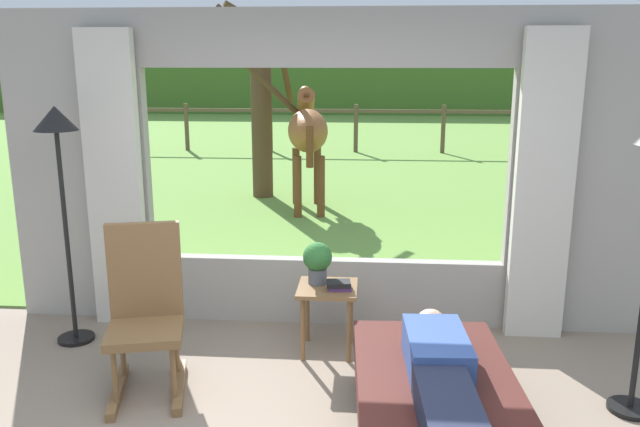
{
  "coord_description": "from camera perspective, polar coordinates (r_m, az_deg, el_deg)",
  "views": [
    {
      "loc": [
        0.37,
        -2.83,
        2.18
      ],
      "look_at": [
        0.0,
        1.8,
        1.05
      ],
      "focal_mm": 36.18,
      "sensor_mm": 36.0,
      "label": 1
    }
  ],
  "objects": [
    {
      "name": "recliner_sofa",
      "position": [
        3.86,
        10.28,
        -17.08
      ],
      "size": [
        0.99,
        1.75,
        0.42
      ],
      "rotation": [
        0.0,
        0.0,
        0.05
      ],
      "color": "black",
      "rests_on": "ground_plane"
    },
    {
      "name": "side_table",
      "position": [
        4.85,
        0.67,
        -7.52
      ],
      "size": [
        0.44,
        0.44,
        0.52
      ],
      "color": "brown",
      "rests_on": "ground_plane"
    },
    {
      "name": "distant_hill_ridge",
      "position": [
        25.85,
        3.86,
        11.48
      ],
      "size": [
        36.0,
        2.0,
        2.4
      ],
      "primitive_type": "cube",
      "color": "#466C28",
      "rests_on": "ground_plane"
    },
    {
      "name": "outdoor_pasture_lawn",
      "position": [
        16.14,
        3.26,
        5.93
      ],
      "size": [
        36.0,
        21.68,
        0.02
      ],
      "primitive_type": "cube",
      "color": "olive",
      "rests_on": "ground_plane"
    },
    {
      "name": "floor_lamp_left",
      "position": [
        5.15,
        -22.12,
        4.88
      ],
      "size": [
        0.32,
        0.32,
        1.84
      ],
      "color": "black",
      "rests_on": "ground_plane"
    },
    {
      "name": "pasture_fence_line",
      "position": [
        15.05,
        3.2,
        8.19
      ],
      "size": [
        16.1,
        0.1,
        1.1
      ],
      "color": "brown",
      "rests_on": "outdoor_pasture_lawn"
    },
    {
      "name": "potted_plant",
      "position": [
        4.82,
        -0.22,
        -4.16
      ],
      "size": [
        0.22,
        0.22,
        0.32
      ],
      "color": "#4C5156",
      "rests_on": "side_table"
    },
    {
      "name": "rocking_chair",
      "position": [
        4.47,
        -15.17,
        -8.3
      ],
      "size": [
        0.61,
        0.77,
        1.12
      ],
      "rotation": [
        0.0,
        0.0,
        0.24
      ],
      "color": "brown",
      "rests_on": "ground_plane"
    },
    {
      "name": "reclining_person",
      "position": [
        3.68,
        10.56,
        -13.4
      ],
      "size": [
        0.37,
        1.44,
        0.22
      ],
      "rotation": [
        0.0,
        0.0,
        0.05
      ],
      "color": "#334C8C",
      "rests_on": "recliner_sofa"
    },
    {
      "name": "curtain_panel_left",
      "position": [
        5.45,
        -17.73,
        2.66
      ],
      "size": [
        0.44,
        0.1,
        2.4
      ],
      "primitive_type": "cube",
      "color": "beige",
      "rests_on": "ground_plane"
    },
    {
      "name": "pasture_tree",
      "position": [
        10.07,
        -5.06,
        8.7
      ],
      "size": [
        1.46,
        1.31,
        2.92
      ],
      "color": "#4C3823",
      "rests_on": "outdoor_pasture_lawn"
    },
    {
      "name": "back_wall_with_window",
      "position": [
        5.19,
        0.41,
        3.34
      ],
      "size": [
        5.2,
        0.12,
        2.55
      ],
      "color": "#9E998E",
      "rests_on": "ground_plane"
    },
    {
      "name": "book_stack",
      "position": [
        4.75,
        1.71,
        -6.36
      ],
      "size": [
        0.19,
        0.15,
        0.07
      ],
      "color": "#59336B",
      "rests_on": "side_table"
    },
    {
      "name": "curtain_panel_right",
      "position": [
        5.22,
        19.15,
        2.08
      ],
      "size": [
        0.44,
        0.1,
        2.4
      ],
      "primitive_type": "cube",
      "color": "beige",
      "rests_on": "ground_plane"
    },
    {
      "name": "horse",
      "position": [
        9.24,
        -1.11,
        7.31
      ],
      "size": [
        0.73,
        1.82,
        1.73
      ],
      "rotation": [
        0.0,
        0.0,
        0.14
      ],
      "color": "brown",
      "rests_on": "outdoor_pasture_lawn"
    }
  ]
}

